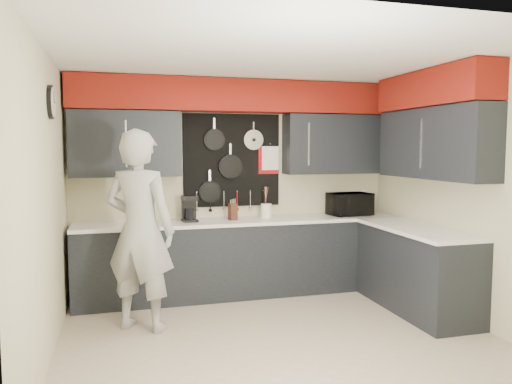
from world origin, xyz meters
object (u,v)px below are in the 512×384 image
object	(u,v)px
knife_block	(233,212)
microwave	(349,204)
utensil_crock	(266,211)
coffee_maker	(189,208)
person	(140,231)

from	to	relation	value
knife_block	microwave	bearing A→B (deg)	-12.26
utensil_crock	coffee_maker	size ratio (longest dim) A/B	0.57
microwave	knife_block	world-z (taller)	microwave
microwave	coffee_maker	world-z (taller)	coffee_maker
utensil_crock	person	size ratio (longest dim) A/B	0.09
coffee_maker	person	distance (m)	1.08
knife_block	coffee_maker	world-z (taller)	coffee_maker
knife_block	coffee_maker	size ratio (longest dim) A/B	0.65
coffee_maker	person	size ratio (longest dim) A/B	0.16
microwave	coffee_maker	size ratio (longest dim) A/B	1.69
microwave	utensil_crock	distance (m)	1.09
knife_block	utensil_crock	bearing A→B (deg)	-1.59
utensil_crock	person	bearing A→B (deg)	-149.02
coffee_maker	person	xyz separation A→B (m)	(-0.61, -0.89, -0.10)
microwave	utensil_crock	bearing A→B (deg)	170.62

